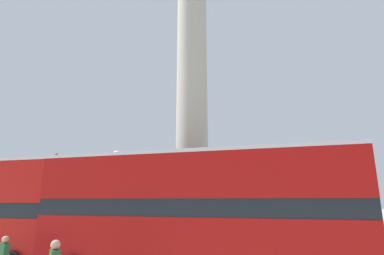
% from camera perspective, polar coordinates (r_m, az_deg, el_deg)
% --- Properties ---
extents(monument_column, '(5.04, 5.04, 23.36)m').
position_cam_1_polar(monument_column, '(16.23, 0.00, 6.23)').
color(monument_column, '#A39E8E').
rests_on(monument_column, ground_plane).
extents(bus_a, '(10.65, 2.97, 4.31)m').
position_cam_1_polar(bus_a, '(10.46, 0.32, -15.54)').
color(bus_a, '#A80F0C').
rests_on(bus_a, ground_plane).
extents(equestrian_statue, '(3.56, 3.18, 6.25)m').
position_cam_1_polar(equestrian_statue, '(25.16, -25.36, -14.27)').
color(equestrian_statue, '#A39E8E').
rests_on(equestrian_statue, ground_plane).
extents(street_lamp, '(0.49, 0.49, 5.00)m').
position_cam_1_polar(street_lamp, '(14.44, -14.50, -11.56)').
color(street_lamp, black).
rests_on(street_lamp, ground_plane).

